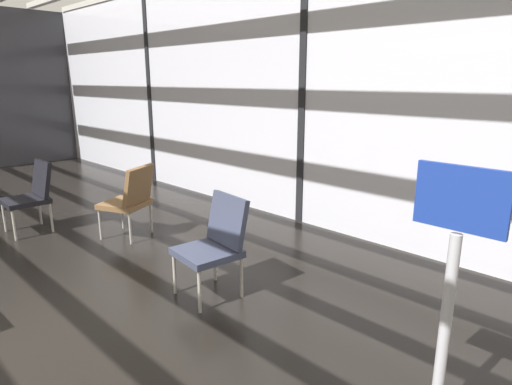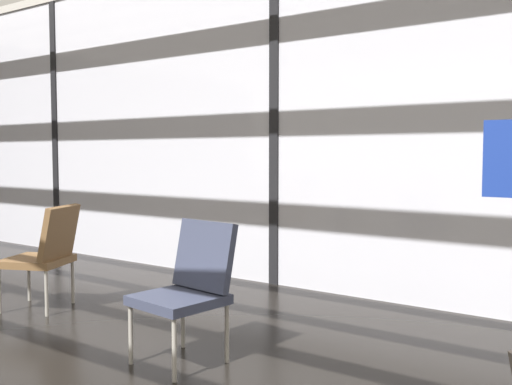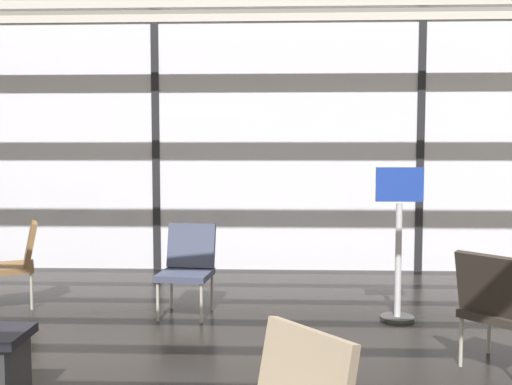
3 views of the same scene
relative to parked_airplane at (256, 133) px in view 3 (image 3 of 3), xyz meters
The scene contains 8 objects.
glass_curtain_wall 6.57m from the parked_airplane, 99.66° to the right, with size 14.00×0.08×3.28m, color silver.
window_mullion_1 6.57m from the parked_airplane, 99.66° to the right, with size 0.10×0.12×3.28m, color black.
window_mullion_2 6.91m from the parked_airplane, 69.66° to the right, with size 0.10×0.12×3.28m, color black.
parked_airplane is the anchor object (origin of this frame).
lounge_chair_0 8.73m from the parked_airplane, 92.35° to the right, with size 0.54×0.58×0.87m.
lounge_chair_1 8.78m from the parked_airplane, 104.35° to the right, with size 0.68×0.65×0.87m.
lounge_chair_6 10.29m from the parked_airplane, 78.04° to the right, with size 0.71×0.71×0.87m.
info_sign 8.98m from the parked_airplane, 79.24° to the right, with size 0.44×0.32×1.44m.
Camera 3 is at (1.61, -2.31, 1.58)m, focal length 39.44 mm.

